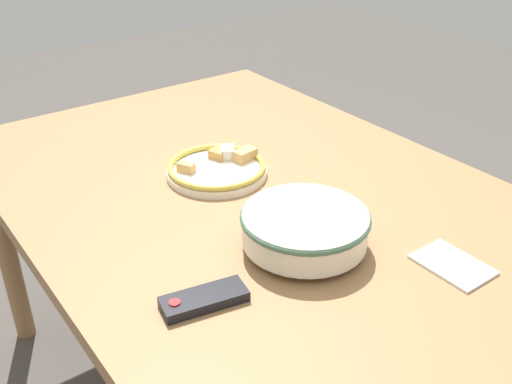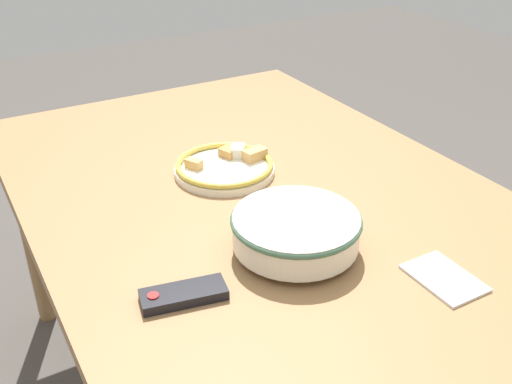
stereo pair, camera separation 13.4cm
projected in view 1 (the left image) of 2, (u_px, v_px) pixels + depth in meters
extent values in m
cube|color=olive|center=(254.00, 197.00, 1.44)|extent=(1.54, 1.05, 0.04)
cylinder|color=olive|center=(243.00, 172.00, 2.34)|extent=(0.06, 0.06, 0.69)
cylinder|color=olive|center=(6.00, 251.00, 1.88)|extent=(0.06, 0.06, 0.69)
cylinder|color=silver|center=(304.00, 244.00, 1.22)|extent=(0.11, 0.11, 0.01)
cylinder|color=silver|center=(305.00, 227.00, 1.20)|extent=(0.25, 0.25, 0.07)
cylinder|color=#B75B23|center=(305.00, 229.00, 1.20)|extent=(0.23, 0.23, 0.06)
torus|color=#42664C|center=(305.00, 217.00, 1.19)|extent=(0.26, 0.26, 0.01)
cylinder|color=silver|center=(217.00, 172.00, 1.49)|extent=(0.25, 0.25, 0.02)
torus|color=gold|center=(217.00, 166.00, 1.49)|extent=(0.25, 0.25, 0.01)
cube|color=silver|center=(228.00, 152.00, 1.54)|extent=(0.06, 0.05, 0.03)
cube|color=tan|center=(186.00, 167.00, 1.47)|extent=(0.05, 0.04, 0.02)
cube|color=tan|center=(245.00, 155.00, 1.53)|extent=(0.04, 0.06, 0.03)
cube|color=tan|center=(221.00, 153.00, 1.54)|extent=(0.06, 0.06, 0.02)
cube|color=black|center=(204.00, 299.00, 1.06)|extent=(0.09, 0.16, 0.02)
cylinder|color=red|center=(175.00, 302.00, 1.04)|extent=(0.02, 0.02, 0.00)
cube|color=white|center=(453.00, 265.00, 1.16)|extent=(0.14, 0.10, 0.01)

